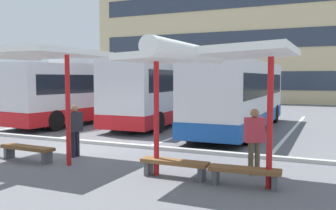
# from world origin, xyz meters

# --- Properties ---
(ground_plane) EXTENTS (160.00, 160.00, 0.00)m
(ground_plane) POSITION_xyz_m (0.00, 0.00, 0.00)
(ground_plane) COLOR slate
(terminal_building) EXTENTS (35.30, 16.00, 19.25)m
(terminal_building) POSITION_xyz_m (0.03, 35.37, 8.26)
(terminal_building) COLOR #D1BC8C
(terminal_building) RESTS_ON ground
(coach_bus_0) EXTENTS (3.65, 11.32, 3.60)m
(coach_bus_0) POSITION_xyz_m (-4.57, 7.56, 1.68)
(coach_bus_0) COLOR silver
(coach_bus_0) RESTS_ON ground
(coach_bus_1) EXTENTS (2.95, 11.52, 3.82)m
(coach_bus_1) POSITION_xyz_m (-0.27, 8.93, 1.81)
(coach_bus_1) COLOR silver
(coach_bus_1) RESTS_ON ground
(coach_bus_2) EXTENTS (2.67, 11.02, 3.63)m
(coach_bus_2) POSITION_xyz_m (4.23, 7.42, 1.70)
(coach_bus_2) COLOR silver
(coach_bus_2) RESTS_ON ground
(lane_stripe_0) EXTENTS (0.16, 14.00, 0.01)m
(lane_stripe_0) POSITION_xyz_m (-6.54, 8.45, 0.00)
(lane_stripe_0) COLOR white
(lane_stripe_0) RESTS_ON ground
(lane_stripe_1) EXTENTS (0.16, 14.00, 0.01)m
(lane_stripe_1) POSITION_xyz_m (-2.18, 8.45, 0.00)
(lane_stripe_1) COLOR white
(lane_stripe_1) RESTS_ON ground
(lane_stripe_2) EXTENTS (0.16, 14.00, 0.01)m
(lane_stripe_2) POSITION_xyz_m (2.18, 8.45, 0.00)
(lane_stripe_2) COLOR white
(lane_stripe_2) RESTS_ON ground
(lane_stripe_3) EXTENTS (0.16, 14.00, 0.01)m
(lane_stripe_3) POSITION_xyz_m (6.54, 8.45, 0.00)
(lane_stripe_3) COLOR white
(lane_stripe_3) RESTS_ON ground
(waiting_shelter_1) EXTENTS (4.07, 5.22, 3.42)m
(waiting_shelter_1) POSITION_xyz_m (-0.11, -2.12, 3.19)
(waiting_shelter_1) COLOR red
(waiting_shelter_1) RESTS_ON ground
(bench_2) EXTENTS (1.93, 0.52, 0.45)m
(bench_2) POSITION_xyz_m (-0.11, -1.90, 0.34)
(bench_2) COLOR brown
(bench_2) RESTS_ON ground
(waiting_shelter_2) EXTENTS (3.88, 4.66, 3.25)m
(waiting_shelter_2) POSITION_xyz_m (5.67, -2.05, 3.01)
(waiting_shelter_2) COLOR red
(waiting_shelter_2) RESTS_ON ground
(bench_3) EXTENTS (1.77, 0.42, 0.45)m
(bench_3) POSITION_xyz_m (4.77, -1.83, 0.34)
(bench_3) COLOR brown
(bench_3) RESTS_ON ground
(bench_4) EXTENTS (1.69, 0.53, 0.45)m
(bench_4) POSITION_xyz_m (6.57, -1.90, 0.34)
(bench_4) COLOR brown
(bench_4) RESTS_ON ground
(platform_kerb) EXTENTS (44.00, 0.24, 0.12)m
(platform_kerb) POSITION_xyz_m (0.00, 1.36, 0.06)
(platform_kerb) COLOR #ADADA8
(platform_kerb) RESTS_ON ground
(waiting_passenger_0) EXTENTS (0.30, 0.51, 1.67)m
(waiting_passenger_0) POSITION_xyz_m (0.88, -0.85, 0.96)
(waiting_passenger_0) COLOR black
(waiting_passenger_0) RESTS_ON ground
(waiting_passenger_1) EXTENTS (0.54, 0.46, 1.74)m
(waiting_passenger_1) POSITION_xyz_m (6.54, -0.69, 1.01)
(waiting_passenger_1) COLOR brown
(waiting_passenger_1) RESTS_ON ground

